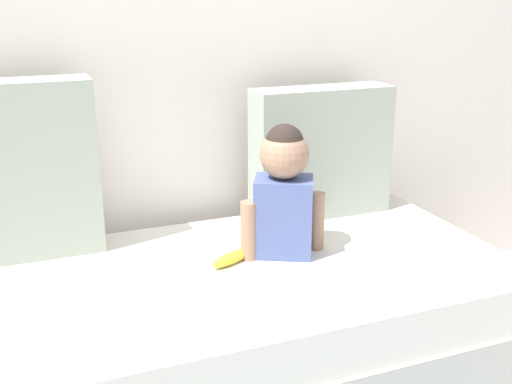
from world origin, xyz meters
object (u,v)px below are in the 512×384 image
toddler (284,190)px  banana (232,258)px  throw_pillow_right (321,152)px  throw_pillow_left (26,170)px  couch (222,330)px

toddler → banana: 0.28m
throw_pillow_right → throw_pillow_left: bearing=180.0°
throw_pillow_right → toddler: throw_pillow_right is taller
throw_pillow_right → toddler: size_ratio=1.22×
toddler → throw_pillow_right: bearing=46.4°
throw_pillow_left → banana: (0.59, -0.32, -0.27)m
throw_pillow_right → banana: throw_pillow_right is taller
couch → toddler: bearing=13.4°
couch → banana: bearing=39.0°
throw_pillow_left → toddler: 0.84m
toddler → banana: toddler is taller
throw_pillow_left → throw_pillow_right: bearing=0.0°
toddler → banana: bearing=-175.5°
couch → throw_pillow_right: 0.80m
banana → throw_pillow_left: bearing=151.2°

